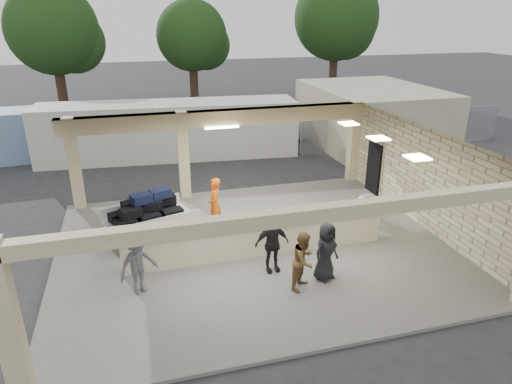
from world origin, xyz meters
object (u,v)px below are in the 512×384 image
object	(u,v)px
baggage_handler	(215,205)
passenger_b	(272,244)
container_white	(170,130)
baggage_counter	(257,239)
passenger_d	(326,251)
car_white_a	(316,124)
drum_fan	(368,205)
luggage_cart	(148,214)
car_white_b	(380,115)
car_dark	(276,118)
passenger_c	(138,264)
passenger_a	(304,260)

from	to	relation	value
baggage_handler	passenger_b	distance (m)	3.19
container_white	baggage_counter	bearing A→B (deg)	-77.47
baggage_counter	passenger_b	world-z (taller)	passenger_b
passenger_d	car_white_a	xyz separation A→B (m)	(5.77, 14.53, -0.13)
drum_fan	baggage_handler	world-z (taller)	baggage_handler
luggage_cart	passenger_b	bearing A→B (deg)	-58.80
luggage_cart	car_white_a	xyz separation A→B (m)	(10.30, 10.80, -0.15)
car_white_b	car_dark	world-z (taller)	car_dark
passenger_c	car_white_b	distance (m)	22.21
passenger_c	container_white	xyz separation A→B (m)	(2.03, 12.35, 0.44)
passenger_b	baggage_counter	bearing A→B (deg)	94.88
passenger_d	car_white_a	size ratio (longest dim) A/B	0.30
passenger_d	container_white	xyz separation A→B (m)	(-2.93, 13.02, 0.46)
car_dark	baggage_counter	bearing A→B (deg)	-168.86
drum_fan	passenger_b	bearing A→B (deg)	-134.49
car_white_b	car_dark	bearing A→B (deg)	88.43
baggage_handler	passenger_d	xyz separation A→B (m)	(2.36, -3.79, -0.09)
passenger_c	passenger_d	world-z (taller)	passenger_c
baggage_handler	passenger_a	size ratio (longest dim) A/B	1.13
baggage_counter	passenger_b	distance (m)	1.12
passenger_c	car_white_a	bearing A→B (deg)	22.83
passenger_d	container_white	world-z (taller)	container_white
luggage_cart	car_white_b	distance (m)	19.85
passenger_d	car_dark	size ratio (longest dim) A/B	0.35
luggage_cart	baggage_counter	bearing A→B (deg)	-47.96
car_dark	container_white	bearing A→B (deg)	149.23
car_white_b	car_white_a	bearing A→B (deg)	110.45
car_dark	container_white	world-z (taller)	container_white
baggage_counter	car_white_a	size ratio (longest dim) A/B	1.45
passenger_b	car_white_b	world-z (taller)	passenger_b
baggage_counter	car_dark	world-z (taller)	car_dark
baggage_counter	drum_fan	world-z (taller)	baggage_counter
car_white_a	car_white_b	distance (m)	5.41
car_dark	baggage_handler	bearing A→B (deg)	-174.97
baggage_counter	passenger_b	size ratio (longest dim) A/B	4.80
car_dark	passenger_b	bearing A→B (deg)	-167.18
passenger_b	car_white_a	bearing A→B (deg)	60.12
luggage_cart	drum_fan	bearing A→B (deg)	-19.82
luggage_cart	passenger_d	xyz separation A→B (m)	(4.53, -3.73, -0.02)
drum_fan	container_white	xyz separation A→B (m)	(-6.00, 9.75, 0.82)
luggage_cart	car_white_a	world-z (taller)	luggage_cart
passenger_a	passenger_d	size ratio (longest dim) A/B	0.97
baggage_handler	car_white_b	distance (m)	18.17
passenger_c	passenger_d	xyz separation A→B (m)	(4.96, -0.67, -0.02)
luggage_cart	baggage_handler	size ratio (longest dim) A/B	1.68
container_white	passenger_a	bearing A→B (deg)	-75.66
passenger_c	car_white_b	bearing A→B (deg)	14.88
baggage_counter	passenger_c	world-z (taller)	passenger_c
car_white_a	car_white_b	bearing A→B (deg)	-56.11
baggage_counter	passenger_a	world-z (taller)	passenger_a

